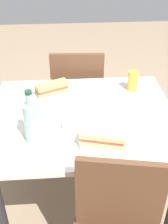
{
  "coord_description": "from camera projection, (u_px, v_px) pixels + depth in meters",
  "views": [
    {
      "loc": [
        -0.1,
        -1.33,
        1.67
      ],
      "look_at": [
        0.0,
        0.0,
        0.75
      ],
      "focal_mm": 46.49,
      "sensor_mm": 36.0,
      "label": 1
    }
  ],
  "objects": [
    {
      "name": "baguette_sandwich_near",
      "position": [
        52.0,
        88.0,
        1.78
      ],
      "size": [
        0.21,
        0.14,
        0.07
      ],
      "color": "tan",
      "rests_on": "plate_near"
    },
    {
      "name": "olive_bowl",
      "position": [
        71.0,
        125.0,
        1.53
      ],
      "size": [
        0.1,
        0.1,
        0.03
      ],
      "primitive_type": "cylinder",
      "color": "silver",
      "rests_on": "dining_table"
    },
    {
      "name": "paper_napkin",
      "position": [
        115.0,
        119.0,
        1.59
      ],
      "size": [
        0.15,
        0.15,
        0.0
      ],
      "primitive_type": "cube",
      "rotation": [
        0.0,
        0.0,
        0.06
      ],
      "color": "white",
      "rests_on": "dining_table"
    },
    {
      "name": "baguette_sandwich_far",
      "position": [
        103.0,
        139.0,
        1.38
      ],
      "size": [
        0.23,
        0.12,
        0.07
      ],
      "color": "#DBB77A",
      "rests_on": "plate_far"
    },
    {
      "name": "plate_near",
      "position": [
        52.0,
        94.0,
        1.8
      ],
      "size": [
        0.23,
        0.23,
        0.01
      ],
      "primitive_type": "cylinder",
      "color": "white",
      "rests_on": "dining_table"
    },
    {
      "name": "chair_far",
      "position": [
        78.0,
        93.0,
        2.27
      ],
      "size": [
        0.42,
        0.42,
        0.88
      ],
      "color": "brown",
      "rests_on": "ground"
    },
    {
      "name": "ground_plane",
      "position": [
        84.0,
        200.0,
        2.04
      ],
      "size": [
        8.0,
        8.0,
        0.0
      ],
      "primitive_type": "plane",
      "color": "#8C755B"
    },
    {
      "name": "knife_near",
      "position": [
        48.0,
        89.0,
        1.83
      ],
      "size": [
        0.18,
        0.03,
        0.01
      ],
      "color": "silver",
      "rests_on": "plate_near"
    },
    {
      "name": "water_bottle",
      "position": [
        32.0,
        122.0,
        1.38
      ],
      "size": [
        0.08,
        0.08,
        0.29
      ],
      "color": "#99C6B7",
      "rests_on": "dining_table"
    },
    {
      "name": "plate_far",
      "position": [
        103.0,
        145.0,
        1.4
      ],
      "size": [
        0.23,
        0.23,
        0.01
      ],
      "primitive_type": "cylinder",
      "color": "silver",
      "rests_on": "dining_table"
    },
    {
      "name": "dining_table",
      "position": [
        84.0,
        131.0,
        1.69
      ],
      "size": [
        1.04,
        0.86,
        0.73
      ],
      "color": "beige",
      "rests_on": "ground"
    },
    {
      "name": "knife_far",
      "position": [
        102.0,
        136.0,
        1.44
      ],
      "size": [
        0.16,
        0.09,
        0.01
      ],
      "color": "silver",
      "rests_on": "plate_far"
    },
    {
      "name": "beer_glass",
      "position": [
        133.0,
        81.0,
        1.82
      ],
      "size": [
        0.06,
        0.06,
        0.13
      ],
      "primitive_type": "cylinder",
      "color": "gold",
      "rests_on": "dining_table"
    }
  ]
}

